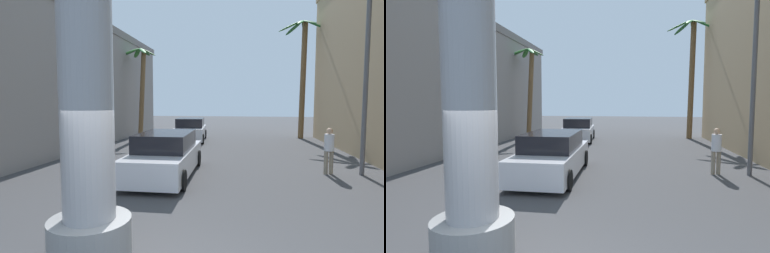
{
  "view_description": "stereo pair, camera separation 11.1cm",
  "coord_description": "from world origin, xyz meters",
  "views": [
    {
      "loc": [
        1.47,
        -3.86,
        2.62
      ],
      "look_at": [
        0.0,
        5.2,
        1.89
      ],
      "focal_mm": 28.0,
      "sensor_mm": 36.0,
      "label": 1
    },
    {
      "loc": [
        1.58,
        -3.84,
        2.62
      ],
      "look_at": [
        0.0,
        5.2,
        1.89
      ],
      "focal_mm": 28.0,
      "sensor_mm": 36.0,
      "label": 2
    }
  ],
  "objects": [
    {
      "name": "ground_plane",
      "position": [
        0.0,
        10.0,
        0.0
      ],
      "size": [
        88.17,
        88.17,
        0.0
      ],
      "primitive_type": "plane",
      "color": "#424244"
    },
    {
      "name": "building_left",
      "position": [
        -10.04,
        10.89,
        3.83
      ],
      "size": [
        6.54,
        26.79,
        7.64
      ],
      "color": "gray",
      "rests_on": "ground"
    },
    {
      "name": "street_lamp",
      "position": [
        5.42,
        7.67,
        4.38
      ],
      "size": [
        2.71,
        0.28,
        7.2
      ],
      "color": "#59595E",
      "rests_on": "ground"
    },
    {
      "name": "car_lead",
      "position": [
        -1.15,
        6.5,
        0.74
      ],
      "size": [
        2.07,
        5.21,
        1.56
      ],
      "color": "black",
      "rests_on": "ground"
    },
    {
      "name": "car_far",
      "position": [
        -1.93,
        16.43,
        0.74
      ],
      "size": [
        2.27,
        4.49,
        1.56
      ],
      "color": "black",
      "rests_on": "ground"
    },
    {
      "name": "palm_tree_far_left",
      "position": [
        -5.73,
        17.33,
        4.16
      ],
      "size": [
        2.41,
        2.27,
        6.63
      ],
      "color": "brown",
      "rests_on": "ground"
    },
    {
      "name": "palm_tree_far_right",
      "position": [
        5.89,
        19.14,
        5.28
      ],
      "size": [
        3.41,
        3.38,
        8.6
      ],
      "color": "brown",
      "rests_on": "ground"
    },
    {
      "name": "pedestrian_mid_right",
      "position": [
        4.68,
        7.61,
        0.99
      ],
      "size": [
        0.4,
        0.4,
        1.7
      ],
      "color": "gray",
      "rests_on": "ground"
    }
  ]
}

